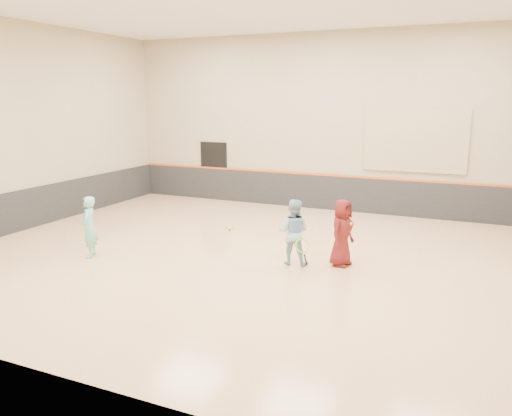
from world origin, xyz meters
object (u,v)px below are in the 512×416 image
at_px(instructor, 293,232).
at_px(young_man, 342,233).
at_px(girl, 89,227).
at_px(spare_racket, 230,227).

xyz_separation_m(instructor, young_man, (1.06, 0.35, 0.01)).
xyz_separation_m(girl, instructor, (4.73, 1.50, 0.02)).
xyz_separation_m(girl, spare_racket, (1.90, 3.84, -0.72)).
bearing_deg(instructor, young_man, -168.19).
bearing_deg(young_man, instructor, 122.04).
bearing_deg(spare_racket, instructor, -39.57).
height_order(girl, instructor, instructor).
distance_m(girl, spare_racket, 4.34).
bearing_deg(spare_racket, girl, -116.41).
height_order(girl, spare_racket, girl).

